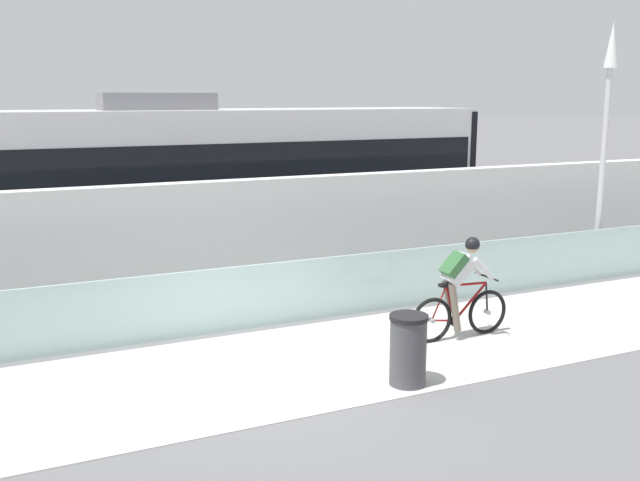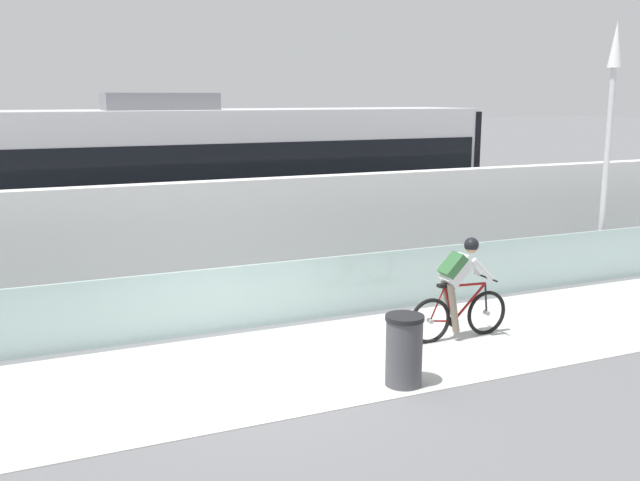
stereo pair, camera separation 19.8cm
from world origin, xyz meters
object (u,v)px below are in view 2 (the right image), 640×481
object	(u,v)px
tram	(248,177)
trash_bin	(404,350)
cyclist_on_bike	(460,290)
lamp_post_antenna	(610,119)

from	to	relation	value
tram	trash_bin	world-z (taller)	tram
cyclist_on_bike	trash_bin	size ratio (longest dim) A/B	1.84
tram	lamp_post_antenna	size ratio (longest dim) A/B	2.13
cyclist_on_bike	lamp_post_antenna	xyz separation A→B (m)	(5.01, 2.15, 2.49)
cyclist_on_bike	lamp_post_antenna	bearing A→B (deg)	23.24
lamp_post_antenna	trash_bin	xyz separation A→B (m)	(-6.72, -3.40, -2.81)
tram	trash_bin	size ratio (longest dim) A/B	11.52
cyclist_on_bike	trash_bin	xyz separation A→B (m)	(-1.71, -1.25, -0.32)
lamp_post_antenna	trash_bin	bearing A→B (deg)	-153.18
tram	lamp_post_antenna	bearing A→B (deg)	-37.27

